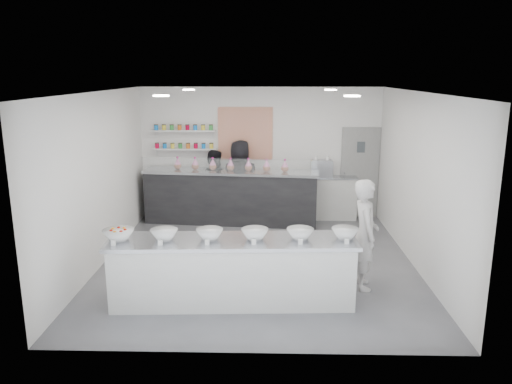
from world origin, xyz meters
TOP-DOWN VIEW (x-y plane):
  - floor at (0.00, 0.00)m, footprint 6.00×6.00m
  - ceiling at (0.00, 0.00)m, footprint 6.00×6.00m
  - back_wall at (0.00, 3.00)m, footprint 5.50×0.00m
  - left_wall at (-2.75, 0.00)m, footprint 0.00×6.00m
  - right_wall at (2.75, 0.00)m, footprint 0.00×6.00m
  - back_door at (2.30, 2.97)m, footprint 0.88×0.04m
  - pattern_panel at (-0.35, 2.98)m, footprint 1.25×0.03m
  - jar_shelf_lower at (-1.75, 2.90)m, footprint 1.45×0.22m
  - jar_shelf_upper at (-1.75, 2.90)m, footprint 1.45×0.22m
  - preserve_jars at (-1.75, 2.88)m, footprint 1.45×0.10m
  - downlight_0 at (-1.40, -1.00)m, footprint 0.24×0.24m
  - downlight_1 at (1.40, -1.00)m, footprint 0.24×0.24m
  - downlight_2 at (-1.40, 1.60)m, footprint 0.24×0.24m
  - downlight_3 at (1.40, 1.60)m, footprint 0.24×0.24m
  - prep_counter at (-0.33, -1.63)m, footprint 3.61×0.97m
  - back_bar at (-0.65, 2.38)m, footprint 3.92×1.10m
  - sneeze_guard at (-0.69, 2.05)m, footprint 3.80×0.40m
  - espresso_ledge at (1.55, 2.78)m, footprint 1.33×0.42m
  - espresso_machine at (1.40, 2.78)m, footprint 0.49×0.34m
  - cup_stacks at (1.26, 2.78)m, footprint 0.24×0.24m
  - prep_bowls at (-0.33, -1.63)m, footprint 3.66×0.66m
  - label_cards at (-0.35, -2.14)m, footprint 3.31×0.04m
  - cookie_bags at (-0.65, 2.38)m, footprint 2.57×0.42m
  - woman_prep at (1.69, -1.03)m, footprint 0.43×0.64m
  - staff_left at (-1.06, 2.63)m, footprint 0.90×0.77m
  - staff_right at (-0.45, 2.63)m, footprint 0.92×0.62m

SIDE VIEW (x-z plane):
  - floor at x=0.00m, z-range 0.00..0.00m
  - prep_counter at x=-0.33m, z-range 0.00..0.98m
  - espresso_ledge at x=1.55m, z-range 0.00..0.99m
  - back_bar at x=-0.65m, z-range 0.00..1.20m
  - staff_left at x=-1.06m, z-range 0.00..1.62m
  - woman_prep at x=1.69m, z-range 0.00..1.74m
  - staff_right at x=-0.45m, z-range 0.00..1.85m
  - label_cards at x=-0.35m, z-range 0.98..1.05m
  - back_door at x=2.30m, z-range 0.00..2.10m
  - prep_bowls at x=-0.33m, z-range 0.98..1.13m
  - espresso_machine at x=1.40m, z-range 0.99..1.36m
  - cup_stacks at x=1.26m, z-range 0.99..1.37m
  - cookie_bags at x=-0.65m, z-range 1.20..1.48m
  - sneeze_guard at x=-0.69m, z-range 1.20..1.53m
  - back_wall at x=0.00m, z-range -1.25..4.25m
  - left_wall at x=-2.75m, z-range -1.50..4.50m
  - right_wall at x=2.75m, z-range -1.50..4.50m
  - jar_shelf_lower at x=-1.75m, z-range 1.58..1.62m
  - preserve_jars at x=-1.75m, z-range 1.60..2.16m
  - pattern_panel at x=-0.35m, z-range 1.35..2.55m
  - jar_shelf_upper at x=-1.75m, z-range 2.00..2.04m
  - downlight_0 at x=-1.40m, z-range 2.97..2.99m
  - downlight_1 at x=1.40m, z-range 2.97..2.99m
  - downlight_2 at x=-1.40m, z-range 2.97..2.99m
  - downlight_3 at x=1.40m, z-range 2.97..2.99m
  - ceiling at x=0.00m, z-range 3.00..3.00m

